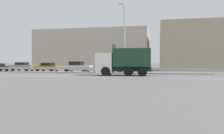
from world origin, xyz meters
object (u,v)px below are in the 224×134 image
Objects in this scene: parked_car_1 at (22,67)px; median_road_sign at (113,63)px; parked_car_3 at (77,67)px; dump_truck at (116,64)px; parked_car_4 at (110,67)px; street_lamp_1 at (124,36)px; parked_car_2 at (47,67)px.

median_road_sign is at bearing 73.56° from parked_car_1.
parked_car_1 is 10.16m from parked_car_3.
median_road_sign reaches higher than parked_car_3.
dump_truck reaches higher than parked_car_3.
parked_car_4 is (15.34, -0.12, -0.03)m from parked_car_1.
street_lamp_1 is (0.31, 3.97, 3.75)m from dump_truck.
street_lamp_1 is 19.02m from parked_car_1.
street_lamp_1 is at bearing -5.56° from median_road_sign.
parked_car_3 reaches higher than parked_car_2.
median_road_sign is at bearing 174.44° from street_lamp_1.
street_lamp_1 is 1.89× the size of parked_car_4.
parked_car_1 is 0.84× the size of parked_car_4.
parked_car_2 is at bearing -92.46° from parked_car_3.
parked_car_1 reaches higher than parked_car_2.
parked_car_3 is at bearing 82.36° from parked_car_1.
parked_car_2 is at bearing -90.90° from parked_car_4.
street_lamp_1 is 1.97× the size of parked_car_3.
dump_truck reaches higher than parked_car_2.
parked_car_3 reaches higher than parked_car_1.
street_lamp_1 reaches higher than parked_car_2.
parked_car_3 is at bearing 154.93° from median_road_sign.
parked_car_4 is at bearing 85.36° from parked_car_1.
dump_truck is 1.43× the size of parked_car_3.
dump_truck is 10.48m from parked_car_3.
dump_truck is 19.43m from parked_car_1.
street_lamp_1 is (1.65, -0.16, 3.68)m from median_road_sign.
median_road_sign is (-1.33, 4.13, 0.07)m from dump_truck.
parked_car_2 is at bearing 81.71° from parked_car_1.
parked_car_2 is at bearing 56.52° from dump_truck.
dump_truck reaches higher than median_road_sign.
dump_truck reaches higher than parked_car_4.
parked_car_2 is (-11.66, 3.24, -0.68)m from median_road_sign.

